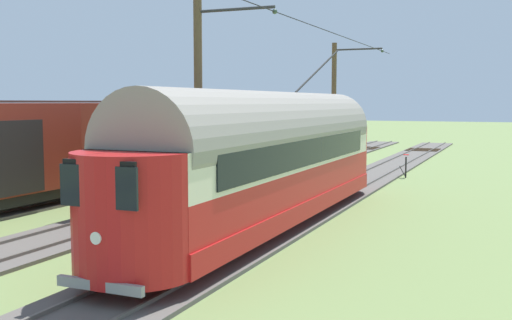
{
  "coord_description": "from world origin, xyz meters",
  "views": [
    {
      "loc": [
        -12.19,
        20.19,
        3.97
      ],
      "look_at": [
        -5.32,
        4.26,
        2.33
      ],
      "focal_mm": 43.03,
      "sensor_mm": 36.0,
      "label": 1
    }
  ],
  "objects": [
    {
      "name": "track_streetcar_siding",
      "position": [
        -5.04,
        -0.31,
        0.05
      ],
      "size": [
        2.8,
        80.0,
        0.18
      ],
      "color": "#56514C",
      "rests_on": "ground"
    },
    {
      "name": "track_third_siding",
      "position": [
        5.04,
        -0.31,
        0.05
      ],
      "size": [
        2.8,
        80.0,
        0.18
      ],
      "color": "#56514C",
      "rests_on": "ground"
    },
    {
      "name": "catenary_pole_foreground",
      "position": [
        -2.38,
        -14.05,
        3.83
      ],
      "size": [
        2.95,
        0.28,
        7.33
      ],
      "color": "brown",
      "rests_on": "ground"
    },
    {
      "name": "vintage_streetcar",
      "position": [
        -5.04,
        2.39,
        2.26
      ],
      "size": [
        2.65,
        17.46,
        5.96
      ],
      "color": "red",
      "rests_on": "ground"
    },
    {
      "name": "catenary_pole_mid_near",
      "position": [
        -2.38,
        2.12,
        3.83
      ],
      "size": [
        2.95,
        0.28,
        7.33
      ],
      "color": "brown",
      "rests_on": "ground"
    },
    {
      "name": "boxcar_far_siding",
      "position": [
        -0.0,
        -2.89,
        2.16
      ],
      "size": [
        2.96,
        12.76,
        3.85
      ],
      "color": "maroon",
      "rests_on": "ground"
    },
    {
      "name": "overhead_wire_run",
      "position": [
        -4.97,
        1.37,
        6.79
      ],
      "size": [
        2.75,
        36.33,
        0.18
      ],
      "color": "black",
      "rests_on": "ground"
    },
    {
      "name": "track_adjacent_siding",
      "position": [
        0.0,
        -0.31,
        0.05
      ],
      "size": [
        2.8,
        80.0,
        0.18
      ],
      "color": "#56514C",
      "rests_on": "ground"
    },
    {
      "name": "switch_stand",
      "position": [
        -6.74,
        -12.31,
        0.7
      ],
      "size": [
        0.5,
        0.3,
        1.24
      ],
      "color": "black",
      "rests_on": "ground"
    },
    {
      "name": "track_end_bumper",
      "position": [
        0.0,
        -12.46,
        0.4
      ],
      "size": [
        1.8,
        0.6,
        0.8
      ],
      "primitive_type": "cube",
      "color": "#B2A519",
      "rests_on": "ground"
    },
    {
      "name": "ground_plane",
      "position": [
        0.0,
        0.0,
        0.0
      ],
      "size": [
        220.0,
        220.0,
        0.0
      ],
      "primitive_type": "plane",
      "color": "olive"
    }
  ]
}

